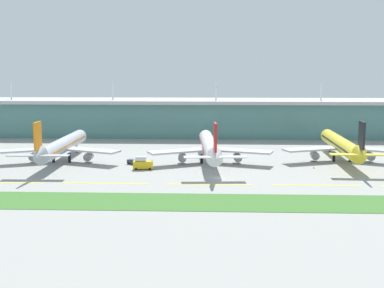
% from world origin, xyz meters
% --- Properties ---
extents(ground_plane, '(600.00, 600.00, 0.00)m').
position_xyz_m(ground_plane, '(0.00, 0.00, 0.00)').
color(ground_plane, gray).
extents(terminal_building, '(288.00, 34.00, 29.12)m').
position_xyz_m(terminal_building, '(-0.00, 105.73, 10.26)').
color(terminal_building, slate).
rests_on(terminal_building, ground).
extents(airliner_near, '(48.79, 63.66, 18.90)m').
position_xyz_m(airliner_near, '(-61.79, 26.91, 6.45)').
color(airliner_near, '#ADB2BC').
rests_on(airliner_near, ground).
extents(airliner_middle, '(48.69, 65.38, 18.90)m').
position_xyz_m(airliner_middle, '(-3.12, 27.10, 6.45)').
color(airliner_middle, white).
rests_on(airliner_middle, ground).
extents(airliner_far, '(48.77, 64.03, 18.90)m').
position_xyz_m(airliner_far, '(49.78, 32.98, 6.45)').
color(airliner_far, yellow).
rests_on(airliner_far, ground).
extents(taxiway_stripe_west, '(28.00, 0.70, 0.04)m').
position_xyz_m(taxiway_stripe_west, '(-71.00, -9.15, 0.02)').
color(taxiway_stripe_west, yellow).
rests_on(taxiway_stripe_west, ground).
extents(taxiway_stripe_mid_west, '(28.00, 0.70, 0.04)m').
position_xyz_m(taxiway_stripe_mid_west, '(-37.00, -9.15, 0.02)').
color(taxiway_stripe_mid_west, yellow).
rests_on(taxiway_stripe_mid_west, ground).
extents(taxiway_stripe_centre, '(28.00, 0.70, 0.04)m').
position_xyz_m(taxiway_stripe_centre, '(-3.00, -9.15, 0.02)').
color(taxiway_stripe_centre, yellow).
rests_on(taxiway_stripe_centre, ground).
extents(taxiway_stripe_mid_east, '(28.00, 0.70, 0.04)m').
position_xyz_m(taxiway_stripe_mid_east, '(31.00, -9.15, 0.02)').
color(taxiway_stripe_mid_east, yellow).
rests_on(taxiway_stripe_mid_east, ground).
extents(grass_verge, '(300.00, 18.00, 0.10)m').
position_xyz_m(grass_verge, '(0.00, -30.04, 0.05)').
color(grass_verge, '#3D702D').
rests_on(grass_verge, ground).
extents(fuel_truck, '(7.41, 3.26, 4.95)m').
position_xyz_m(fuel_truck, '(-27.78, 13.24, 2.26)').
color(fuel_truck, gold).
rests_on(fuel_truck, ground).
extents(pushback_tug, '(5.00, 3.99, 1.85)m').
position_xyz_m(pushback_tug, '(-32.79, 22.92, 1.10)').
color(pushback_tug, '#333842').
rests_on(pushback_tug, ground).
extents(baggage_cart, '(2.79, 3.94, 2.48)m').
position_xyz_m(baggage_cart, '(-30.71, 19.85, 1.26)').
color(baggage_cart, silver).
rests_on(baggage_cart, ground).
extents(safety_cone_nose_front, '(0.56, 0.56, 0.70)m').
position_xyz_m(safety_cone_nose_front, '(35.64, 17.49, 0.35)').
color(safety_cone_nose_front, orange).
rests_on(safety_cone_nose_front, ground).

